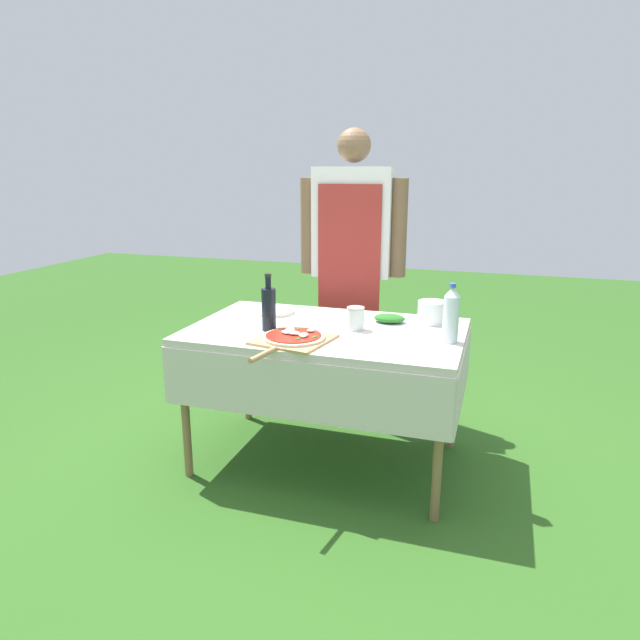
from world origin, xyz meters
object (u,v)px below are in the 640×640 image
object	(u,v)px
person_cook	(352,250)
mixing_tub	(432,312)
plate_stack	(273,311)
water_bottle	(451,315)
herb_container	(389,319)
prep_table	(326,343)
sauce_jar	(356,320)
pizza_on_peel	(293,338)
oil_bottle	(269,308)

from	to	relation	value
person_cook	mixing_tub	xyz separation A→B (m)	(0.55, -0.47, -0.23)
plate_stack	water_bottle	bearing A→B (deg)	-14.14
herb_container	mixing_tub	size ratio (longest dim) A/B	1.29
prep_table	sauce_jar	size ratio (longest dim) A/B	11.91
person_cook	mixing_tub	world-z (taller)	person_cook
plate_stack	pizza_on_peel	bearing A→B (deg)	-58.01
plate_stack	herb_container	bearing A→B (deg)	-1.20
sauce_jar	plate_stack	bearing A→B (deg)	160.84
oil_bottle	mixing_tub	size ratio (longest dim) A/B	1.92
pizza_on_peel	sauce_jar	xyz separation A→B (m)	(0.23, 0.28, 0.04)
mixing_tub	water_bottle	bearing A→B (deg)	-68.68
oil_bottle	herb_container	xyz separation A→B (m)	(0.54, 0.30, -0.09)
plate_stack	sauce_jar	bearing A→B (deg)	-19.16
pizza_on_peel	mixing_tub	bearing A→B (deg)	52.94
pizza_on_peel	oil_bottle	size ratio (longest dim) A/B	1.87
pizza_on_peel	water_bottle	size ratio (longest dim) A/B	1.92
pizza_on_peel	plate_stack	size ratio (longest dim) A/B	2.32
prep_table	mixing_tub	size ratio (longest dim) A/B	9.26
plate_stack	sauce_jar	size ratio (longest dim) A/B	2.00
pizza_on_peel	plate_stack	world-z (taller)	pizza_on_peel
water_bottle	prep_table	bearing A→B (deg)	175.65
prep_table	herb_container	size ratio (longest dim) A/B	7.15
pizza_on_peel	person_cook	bearing A→B (deg)	99.35
person_cook	pizza_on_peel	xyz separation A→B (m)	(-0.02, -0.99, -0.28)
pizza_on_peel	water_bottle	bearing A→B (deg)	27.36
herb_container	prep_table	bearing A→B (deg)	-146.63
prep_table	mixing_tub	distance (m)	0.57
sauce_jar	mixing_tub	bearing A→B (deg)	35.40
plate_stack	person_cook	bearing A→B (deg)	60.34
plate_stack	sauce_jar	xyz separation A→B (m)	(0.51, -0.18, 0.04)
prep_table	sauce_jar	xyz separation A→B (m)	(0.14, 0.02, 0.13)
water_bottle	herb_container	xyz separation A→B (m)	(-0.33, 0.23, -0.11)
pizza_on_peel	mixing_tub	xyz separation A→B (m)	(0.57, 0.52, 0.04)
mixing_tub	sauce_jar	bearing A→B (deg)	-144.60
mixing_tub	oil_bottle	bearing A→B (deg)	-152.77
person_cook	plate_stack	distance (m)	0.67
oil_bottle	water_bottle	xyz separation A→B (m)	(0.86, 0.07, 0.02)
plate_stack	sauce_jar	world-z (taller)	sauce_jar
prep_table	mixing_tub	world-z (taller)	mixing_tub
person_cook	pizza_on_peel	world-z (taller)	person_cook
prep_table	oil_bottle	distance (m)	0.34
mixing_tub	sauce_jar	size ratio (longest dim) A/B	1.29
water_bottle	mixing_tub	world-z (taller)	water_bottle
prep_table	plate_stack	xyz separation A→B (m)	(-0.37, 0.20, 0.09)
water_bottle	herb_container	bearing A→B (deg)	144.58
herb_container	oil_bottle	bearing A→B (deg)	-150.63
oil_bottle	plate_stack	distance (m)	0.35
prep_table	pizza_on_peel	bearing A→B (deg)	-108.09
mixing_tub	plate_stack	size ratio (longest dim) A/B	0.64
person_cook	pizza_on_peel	size ratio (longest dim) A/B	3.26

